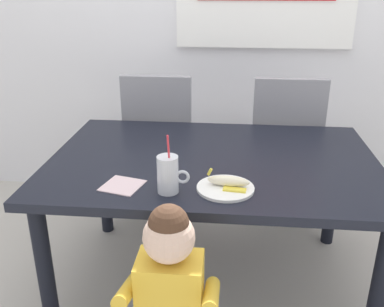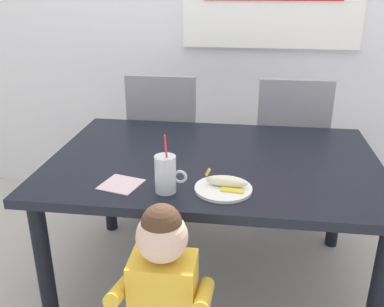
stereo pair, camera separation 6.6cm
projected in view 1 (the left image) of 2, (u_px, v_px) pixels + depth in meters
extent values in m
plane|color=#B7B2A8|center=(211.00, 280.00, 2.28)|extent=(24.00, 24.00, 0.00)
cube|color=black|center=(213.00, 162.00, 2.02)|extent=(1.52, 1.03, 0.04)
cylinder|color=black|center=(45.00, 273.00, 1.82)|extent=(0.07, 0.07, 0.67)
cylinder|color=black|center=(378.00, 294.00, 1.70)|extent=(0.07, 0.07, 0.67)
cylinder|color=black|center=(104.00, 182.00, 2.62)|extent=(0.07, 0.07, 0.67)
cylinder|color=black|center=(333.00, 192.00, 2.50)|extent=(0.07, 0.07, 0.67)
cube|color=gray|center=(163.00, 145.00, 2.88)|extent=(0.44, 0.44, 0.06)
cube|color=gray|center=(157.00, 116.00, 2.59)|extent=(0.42, 0.05, 0.48)
cylinder|color=black|center=(194.00, 168.00, 3.13)|extent=(0.04, 0.04, 0.42)
cylinder|color=black|center=(142.00, 166.00, 3.16)|extent=(0.04, 0.04, 0.42)
cylinder|color=black|center=(188.00, 192.00, 2.78)|extent=(0.04, 0.04, 0.42)
cylinder|color=black|center=(131.00, 189.00, 2.81)|extent=(0.04, 0.04, 0.42)
cube|color=gray|center=(282.00, 149.00, 2.81)|extent=(0.44, 0.44, 0.06)
cube|color=gray|center=(289.00, 119.00, 2.52)|extent=(0.42, 0.05, 0.48)
cylinder|color=black|center=(304.00, 172.00, 3.06)|extent=(0.04, 0.04, 0.42)
cylinder|color=black|center=(250.00, 170.00, 3.09)|extent=(0.04, 0.04, 0.42)
cylinder|color=black|center=(312.00, 197.00, 2.71)|extent=(0.04, 0.04, 0.42)
cylinder|color=black|center=(252.00, 194.00, 2.74)|extent=(0.04, 0.04, 0.42)
cube|color=gold|center=(170.00, 296.00, 1.46)|extent=(0.22, 0.15, 0.30)
sphere|color=beige|center=(169.00, 237.00, 1.37)|extent=(0.17, 0.17, 0.17)
sphere|color=#472D1E|center=(169.00, 225.00, 1.35)|extent=(0.13, 0.13, 0.13)
cylinder|color=gold|center=(128.00, 290.00, 1.44)|extent=(0.05, 0.24, 0.13)
cylinder|color=gold|center=(211.00, 296.00, 1.41)|extent=(0.05, 0.24, 0.13)
cylinder|color=silver|center=(168.00, 174.00, 1.67)|extent=(0.08, 0.08, 0.15)
cylinder|color=white|center=(168.00, 181.00, 1.68)|extent=(0.07, 0.07, 0.08)
torus|color=silver|center=(183.00, 177.00, 1.67)|extent=(0.06, 0.01, 0.06)
cylinder|color=#E5333F|center=(169.00, 159.00, 1.64)|extent=(0.01, 0.06, 0.21)
cylinder|color=white|center=(225.00, 188.00, 1.71)|extent=(0.23, 0.23, 0.01)
ellipsoid|color=#F4EAC6|center=(228.00, 181.00, 1.71)|extent=(0.17, 0.07, 0.04)
cube|color=yellow|center=(235.00, 190.00, 1.68)|extent=(0.09, 0.04, 0.01)
cube|color=yellow|center=(234.00, 181.00, 1.75)|extent=(0.09, 0.04, 0.01)
cylinder|color=yellow|center=(210.00, 172.00, 1.71)|extent=(0.02, 0.01, 0.03)
cube|color=silver|center=(122.00, 186.00, 1.74)|extent=(0.18, 0.18, 0.00)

